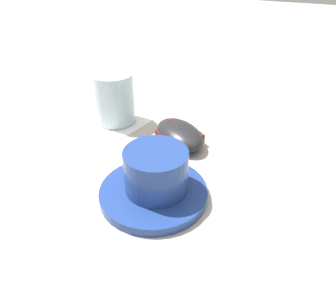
% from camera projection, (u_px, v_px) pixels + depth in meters
% --- Properties ---
extents(ground_plane, '(3.00, 3.00, 0.00)m').
position_uv_depth(ground_plane, '(141.00, 151.00, 0.53)').
color(ground_plane, '#B2A899').
extents(saucer, '(0.14, 0.14, 0.01)m').
position_uv_depth(saucer, '(154.00, 193.00, 0.43)').
color(saucer, navy).
rests_on(saucer, ground).
extents(coffee_cup, '(0.09, 0.09, 0.06)m').
position_uv_depth(coffee_cup, '(155.00, 169.00, 0.42)').
color(coffee_cup, navy).
rests_on(coffee_cup, saucer).
extents(computer_mouse, '(0.12, 0.11, 0.03)m').
position_uv_depth(computer_mouse, '(180.00, 134.00, 0.54)').
color(computer_mouse, black).
rests_on(computer_mouse, ground).
extents(mouse_cable, '(0.09, 0.25, 0.00)m').
position_uv_depth(mouse_cable, '(186.00, 98.00, 0.69)').
color(mouse_cable, white).
rests_on(mouse_cable, ground).
extents(napkin_under_glass, '(0.14, 0.14, 0.00)m').
position_uv_depth(napkin_under_glass, '(112.00, 121.00, 0.61)').
color(napkin_under_glass, white).
rests_on(napkin_under_glass, ground).
extents(drinking_glass, '(0.07, 0.07, 0.09)m').
position_uv_depth(drinking_glass, '(114.00, 98.00, 0.58)').
color(drinking_glass, silver).
rests_on(drinking_glass, napkin_under_glass).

